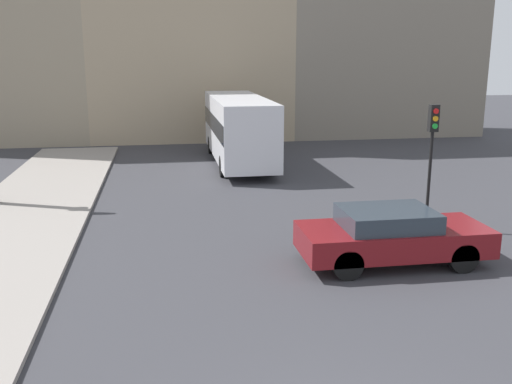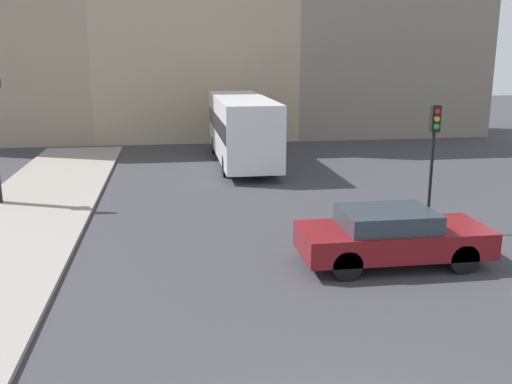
% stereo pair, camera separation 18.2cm
% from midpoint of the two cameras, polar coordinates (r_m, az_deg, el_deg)
% --- Properties ---
extents(sidewalk_corner, '(3.92, 27.95, 0.12)m').
position_cam_midpoint_polar(sidewalk_corner, '(18.56, -22.92, -2.96)').
color(sidewalk_corner, gray).
rests_on(sidewalk_corner, ground_plane).
extents(sedan_car, '(4.56, 1.90, 1.38)m').
position_cam_midpoint_polar(sedan_car, '(14.29, 13.06, -4.22)').
color(sedan_car, maroon).
rests_on(sedan_car, ground_plane).
extents(bus_distant, '(2.35, 9.32, 3.08)m').
position_cam_midpoint_polar(bus_distant, '(26.58, -1.99, 6.60)').
color(bus_distant, silver).
rests_on(bus_distant, ground_plane).
extents(traffic_light_far, '(0.26, 0.24, 3.64)m').
position_cam_midpoint_polar(traffic_light_far, '(16.97, 16.89, 4.90)').
color(traffic_light_far, black).
rests_on(traffic_light_far, ground_plane).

